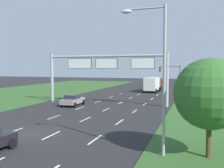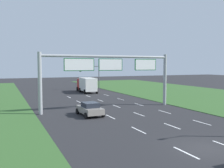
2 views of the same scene
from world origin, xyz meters
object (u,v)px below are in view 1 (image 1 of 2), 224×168
at_px(box_truck, 153,84).
at_px(sign_gantry, 106,68).
at_px(roadside_tree_near, 210,94).
at_px(traffic_light_mast, 171,73).
at_px(car_lead_silver, 73,100).
at_px(street_lamp, 158,67).

distance_m(box_truck, sign_gantry, 20.08).
xyz_separation_m(box_truck, roadside_tree_near, (9.19, -37.25, 1.97)).
bearing_deg(box_truck, traffic_light_mast, 65.69).
bearing_deg(traffic_light_mast, sign_gantry, -104.03).
bearing_deg(box_truck, car_lead_silver, -105.19).
bearing_deg(traffic_light_mast, car_lead_silver, -109.36).
distance_m(traffic_light_mast, roadside_tree_near, 44.05).
relative_size(sign_gantry, roadside_tree_near, 3.09).
height_order(sign_gantry, roadside_tree_near, sign_gantry).
height_order(box_truck, sign_gantry, sign_gantry).
height_order(traffic_light_mast, street_lamp, street_lamp).
relative_size(traffic_light_mast, street_lamp, 0.66).
bearing_deg(traffic_light_mast, street_lamp, -85.80).
relative_size(car_lead_silver, box_truck, 0.55).
relative_size(car_lead_silver, traffic_light_mast, 0.71).
bearing_deg(street_lamp, sign_gantry, 118.09).
bearing_deg(roadside_tree_near, box_truck, 103.87).
bearing_deg(sign_gantry, roadside_tree_near, -54.79).
xyz_separation_m(traffic_light_mast, street_lamp, (3.24, -44.11, 1.21)).
xyz_separation_m(car_lead_silver, roadside_tree_near, (16.14, -14.86, 2.85)).
distance_m(traffic_light_mast, street_lamp, 44.25).
height_order(traffic_light_mast, roadside_tree_near, traffic_light_mast).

